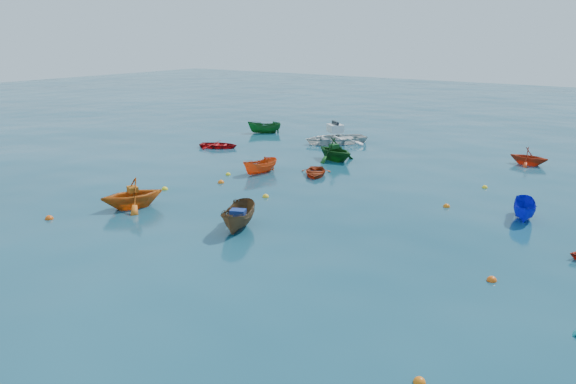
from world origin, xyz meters
The scene contains 24 objects.
ground centered at (0.00, 0.00, 0.00)m, with size 160.00×160.00×0.00m, color #093647.
sampan_brown_mid centered at (0.81, 0.16, 0.00)m, with size 1.16×3.09×1.19m, color brown.
dinghy_orange_w centered at (-5.40, -0.56, 0.00)m, with size 2.60×3.01×1.59m, color #D25F13.
dinghy_red_nw centered at (-11.99, 12.94, 0.00)m, with size 2.02×2.82×0.59m, color #AF0E10.
sampan_orange_n centered at (-4.60, 8.57, 0.00)m, with size 0.98×2.61×1.01m, color #E15015.
dinghy_green_n centered at (-2.74, 14.27, 0.00)m, with size 2.64×3.06×1.61m, color #104512.
sampan_blue_far centered at (10.67, 8.85, 0.00)m, with size 0.98×2.61×1.01m, color #0E12B4.
dinghy_red_far centered at (-1.64, 10.14, 0.00)m, with size 1.85×2.59×0.54m, color #9F2C0D.
dinghy_orange_far centered at (8.17, 20.42, 0.00)m, with size 2.06×2.39×1.26m, color #B83011.
sampan_green_far centered at (-13.07, 19.89, 0.00)m, with size 1.06×2.82×1.09m, color #13531C.
motorboat_white centered at (-5.84, 19.49, 0.00)m, with size 3.47×4.85×1.61m, color silver.
tarp_blue_a centered at (0.87, 0.03, 0.75)m, with size 0.65×0.49×0.31m, color navy.
tarp_orange_a centered at (-5.38, -0.51, 0.93)m, with size 0.57×0.43×0.27m, color #B45A12.
tarp_green_b centered at (-2.84, 14.31, 0.94)m, with size 0.58×0.44×0.28m, color #124B19.
buoy_or_a centered at (-7.15, -3.96, 0.00)m, with size 0.37×0.37×0.37m, color #DD4D0C.
buoy_ye_a centered at (-6.58, 2.61, 0.00)m, with size 0.35×0.35×0.35m, color yellow.
buoy_or_b centered at (11.73, -5.90, 0.00)m, with size 0.31×0.31×0.31m, color orange.
buoy_ye_b centered at (-5.93, 7.09, 0.00)m, with size 0.31×0.31×0.31m, color yellow.
buoy_or_c centered at (-5.03, 5.45, 0.00)m, with size 0.37×0.37×0.37m, color orange.
buoy_ye_c centered at (-1.20, 4.68, 0.00)m, with size 0.35×0.35×0.35m, color yellow.
buoy_or_d centered at (11.45, 1.11, 0.00)m, with size 0.35×0.35×0.35m, color #E9540C.
buoy_ye_d centered at (-4.88, 8.81, 0.00)m, with size 0.37×0.37×0.37m, color yellow.
buoy_or_e centered at (7.12, 8.49, 0.00)m, with size 0.34×0.34×0.34m, color orange.
buoy_ye_e centered at (7.59, 13.14, 0.00)m, with size 0.31×0.31×0.31m, color yellow.
Camera 1 is at (16.03, -17.54, 8.32)m, focal length 35.00 mm.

